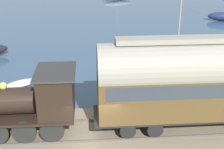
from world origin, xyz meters
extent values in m
plane|color=#607542|center=(0.00, 0.00, 0.00)|extent=(200.00, 200.00, 0.00)
cube|color=#2D4760|center=(43.50, 0.00, 0.00)|extent=(80.00, 80.00, 0.01)
cube|color=#756651|center=(0.80, 0.00, 0.24)|extent=(4.80, 56.00, 0.48)
cube|color=#4C4742|center=(-0.14, 0.00, 0.54)|extent=(0.07, 54.88, 0.12)
cube|color=#4C4742|center=(1.74, 0.00, 0.54)|extent=(0.07, 54.88, 0.12)
cylinder|color=black|center=(-0.14, 1.87, 1.16)|extent=(0.12, 1.13, 1.13)
cylinder|color=black|center=(1.74, 1.87, 1.16)|extent=(0.12, 1.13, 1.13)
cylinder|color=black|center=(-0.14, 3.11, 1.16)|extent=(0.12, 1.13, 1.13)
cylinder|color=black|center=(1.74, 3.11, 1.16)|extent=(0.12, 1.13, 1.13)
cylinder|color=black|center=(1.74, 4.35, 1.16)|extent=(0.12, 1.13, 1.13)
cube|color=black|center=(0.80, 3.11, 1.62)|extent=(2.39, 4.51, 0.12)
cylinder|color=black|center=(0.80, 4.01, 2.30)|extent=(1.24, 2.71, 1.24)
sphere|color=tan|center=(0.80, 4.01, 3.06)|extent=(0.36, 0.36, 0.36)
cube|color=black|center=(0.80, 1.65, 2.65)|extent=(2.29, 1.58, 1.94)
cube|color=#282828|center=(0.80, 1.65, 3.67)|extent=(2.49, 1.82, 0.10)
cylinder|color=black|center=(-0.14, -2.89, 0.98)|extent=(0.12, 0.76, 0.76)
cylinder|color=black|center=(1.74, -2.89, 0.98)|extent=(0.12, 0.76, 0.76)
cylinder|color=black|center=(-0.14, -1.60, 0.98)|extent=(0.12, 0.76, 0.76)
cylinder|color=black|center=(1.74, -1.60, 0.98)|extent=(0.12, 0.76, 0.76)
cube|color=black|center=(0.80, -5.20, 1.29)|extent=(2.05, 10.29, 0.16)
cube|color=#4C381E|center=(0.80, -5.20, 2.54)|extent=(2.28, 9.88, 2.36)
cube|color=#2D333D|center=(0.80, -5.20, 2.96)|extent=(2.31, 9.26, 0.66)
cylinder|color=gray|center=(0.80, -5.20, 3.72)|extent=(2.39, 9.88, 2.39)
cube|color=gray|center=(0.80, -5.20, 5.04)|extent=(0.80, 8.23, 0.24)
ellipsoid|color=#335199|center=(11.16, -7.07, 0.58)|extent=(1.97, 3.56, 1.15)
cylinder|color=#9E8460|center=(11.16, -7.07, 3.53)|extent=(0.10, 0.10, 4.74)
ellipsoid|color=silver|center=(10.80, 2.00, 0.16)|extent=(2.09, 2.08, 0.30)
ellipsoid|color=beige|center=(7.64, 4.78, 0.21)|extent=(2.06, 2.59, 0.40)
ellipsoid|color=silver|center=(5.44, -3.40, 0.20)|extent=(2.11, 2.88, 0.39)
camera|label=1|loc=(-12.43, 0.13, 8.85)|focal=50.00mm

